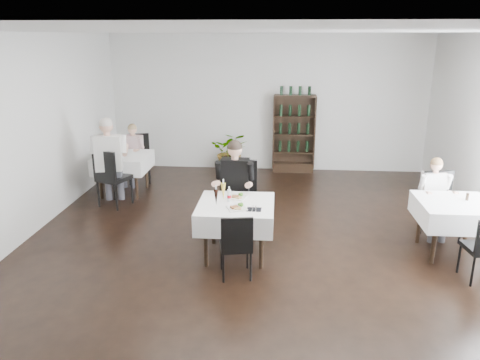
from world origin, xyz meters
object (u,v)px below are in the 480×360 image
at_px(main_table, 236,214).
at_px(diner_main, 234,183).
at_px(wine_shelf, 294,135).
at_px(potted_tree, 231,152).

distance_m(main_table, diner_main, 0.68).
height_order(wine_shelf, diner_main, wine_shelf).
height_order(main_table, potted_tree, potted_tree).
xyz_separation_m(main_table, diner_main, (-0.08, 0.63, 0.25)).
bearing_deg(wine_shelf, diner_main, -104.88).
bearing_deg(potted_tree, main_table, -83.29).
height_order(wine_shelf, potted_tree, wine_shelf).
distance_m(wine_shelf, diner_main, 3.82).
bearing_deg(potted_tree, wine_shelf, 4.69).
bearing_deg(main_table, potted_tree, 96.71).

